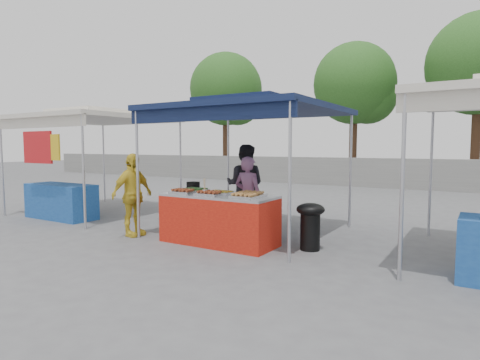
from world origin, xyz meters
The scene contains 22 objects.
ground_plane centered at (0.00, 0.00, 0.00)m, with size 80.00×80.00×0.00m, color #57575A.
back_wall centered at (0.00, 11.00, 0.60)m, with size 40.00×0.25×1.20m, color gray.
main_canopy centered at (0.00, 0.97, 2.37)m, with size 3.20×3.20×2.57m.
neighbor_stall_left centered at (-4.50, 0.57, 1.60)m, with size 3.20×3.20×2.57m.
tree_0 centered at (-8.18, 12.79, 4.60)m, with size 3.91×3.91×6.73m.
tree_1 centered at (-1.34, 13.26, 4.43)m, with size 3.78×3.76×6.47m.
vendor_table centered at (0.00, -0.10, 0.43)m, with size 2.00×0.80×0.85m.
food_tray_fl centered at (-0.58, -0.34, 0.88)m, with size 0.42×0.30×0.07m.
food_tray_fm centered at (-0.03, -0.34, 0.88)m, with size 0.42×0.30×0.07m.
food_tray_fr centered at (0.65, -0.34, 0.88)m, with size 0.42×0.30×0.07m.
food_tray_bl centered at (-0.57, 0.00, 0.88)m, with size 0.42×0.30×0.07m.
food_tray_bm centered at (0.02, -0.05, 0.88)m, with size 0.42×0.30×0.07m.
food_tray_br centered at (0.62, -0.04, 0.88)m, with size 0.42×0.30×0.07m.
cooking_pot centered at (-0.85, 0.28, 0.92)m, with size 0.25×0.25×0.15m, color black.
skewer_cup centered at (-0.10, -0.36, 0.90)m, with size 0.08×0.08×0.10m, color #B6B7BE.
wok_burner centered at (1.49, 0.33, 0.46)m, with size 0.46×0.46×0.77m.
crate_left centered at (-0.42, 0.40, 0.13)m, with size 0.45×0.31×0.27m, color #13349E.
crate_right centered at (0.35, 0.69, 0.14)m, with size 0.47×0.33×0.28m, color #13349E.
crate_stacked centered at (0.35, 0.69, 0.41)m, with size 0.44×0.31×0.26m, color #13349E.
vendor_woman centered at (0.14, 0.65, 0.74)m, with size 0.54×0.36×1.49m, color #86557B.
helper_man centered at (-0.47, 1.57, 0.86)m, with size 0.83×0.65×1.71m, color black.
customer_person centered at (-1.72, -0.43, 0.77)m, with size 0.90×0.38×1.54m, color gold.
Camera 1 is at (3.85, -5.69, 1.67)m, focal length 30.00 mm.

